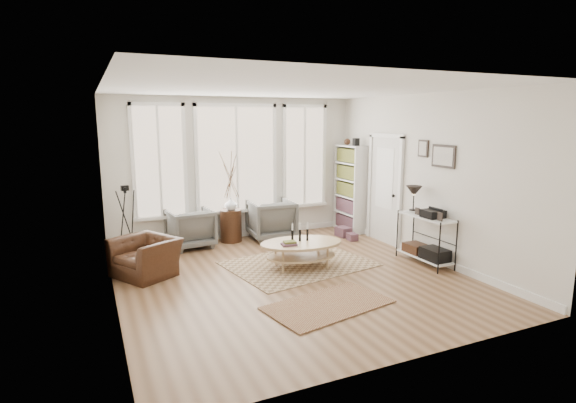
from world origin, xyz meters
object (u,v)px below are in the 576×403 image
coffee_table (301,248)px  side_table (230,199)px  accent_chair (146,257)px  bookcase (350,188)px  armchair_right (271,219)px  low_shelf (425,234)px  armchair_left (190,228)px

coffee_table → side_table: 2.22m
accent_chair → side_table: bearing=96.5°
side_table → accent_chair: 2.39m
side_table → coffee_table: bearing=-74.4°
bookcase → side_table: bearing=175.2°
armchair_right → side_table: 0.96m
coffee_table → low_shelf: bearing=-18.3°
side_table → bookcase: bearing=-4.8°
bookcase → accent_chair: size_ratio=2.20×
side_table → armchair_right: bearing=-10.6°
armchair_right → side_table: (-0.82, 0.15, 0.48)m
bookcase → armchair_left: bookcase is taller
coffee_table → armchair_right: bearing=82.8°
side_table → low_shelf: bearing=-46.3°
low_shelf → armchair_left: 4.37m
bookcase → side_table: (-2.68, 0.22, -0.07)m
low_shelf → accent_chair: low_shelf is taller
bookcase → armchair_left: bearing=177.8°
coffee_table → armchair_right: 1.93m
bookcase → armchair_right: 1.93m
bookcase → armchair_left: (-3.52, 0.13, -0.58)m
low_shelf → armchair_right: (-1.80, 2.59, -0.10)m
low_shelf → accent_chair: (-4.46, 1.33, -0.21)m
low_shelf → armchair_left: bearing=142.5°
bookcase → coffee_table: 2.86m
accent_chair → low_shelf: bearing=42.4°
low_shelf → side_table: 3.81m
armchair_left → coffee_table: bearing=119.4°
low_shelf → accent_chair: size_ratio=1.40×
accent_chair → coffee_table: bearing=43.8°
accent_chair → armchair_right: bearing=84.4°
bookcase → coffee_table: bearing=-138.7°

